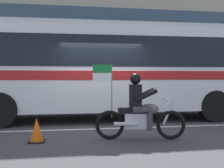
{
  "coord_description": "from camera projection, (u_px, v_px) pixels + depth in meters",
  "views": [
    {
      "loc": [
        -1.05,
        -8.38,
        1.49
      ],
      "look_at": [
        0.31,
        -0.08,
        1.27
      ],
      "focal_mm": 44.26,
      "sensor_mm": 36.0,
      "label": 1
    }
  ],
  "objects": [
    {
      "name": "transit_bus",
      "position": [
        114.0,
        65.0,
        9.7
      ],
      "size": [
        11.53,
        2.71,
        3.22
      ],
      "color": "white",
      "rests_on": "ground_plane"
    },
    {
      "name": "sidewalk_curb",
      "position": [
        89.0,
        106.0,
        13.5
      ],
      "size": [
        28.0,
        3.8,
        0.15
      ],
      "primitive_type": "cube",
      "color": "#A39E93",
      "rests_on": "ground_plane"
    },
    {
      "name": "lane_center_stripe",
      "position": [
        104.0,
        129.0,
        7.88
      ],
      "size": [
        26.6,
        0.14,
        0.01
      ],
      "primitive_type": "cube",
      "color": "silver",
      "rests_on": "ground_plane"
    },
    {
      "name": "motorcycle_with_rider",
      "position": [
        139.0,
        111.0,
        6.52
      ],
      "size": [
        2.17,
        0.7,
        1.78
      ],
      "color": "black",
      "rests_on": "ground_plane"
    },
    {
      "name": "fire_hydrant",
      "position": [
        54.0,
        99.0,
        12.06
      ],
      "size": [
        0.22,
        0.3,
        0.75
      ],
      "color": "red",
      "rests_on": "sidewalk_curb"
    },
    {
      "name": "traffic_cone",
      "position": [
        37.0,
        131.0,
        6.27
      ],
      "size": [
        0.36,
        0.36,
        0.55
      ],
      "color": "#EA590F",
      "rests_on": "ground_plane"
    },
    {
      "name": "ground_plane",
      "position": [
        102.0,
        125.0,
        8.47
      ],
      "size": [
        60.0,
        60.0,
        0.0
      ],
      "primitive_type": "plane",
      "color": "#3D3D3F"
    }
  ]
}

